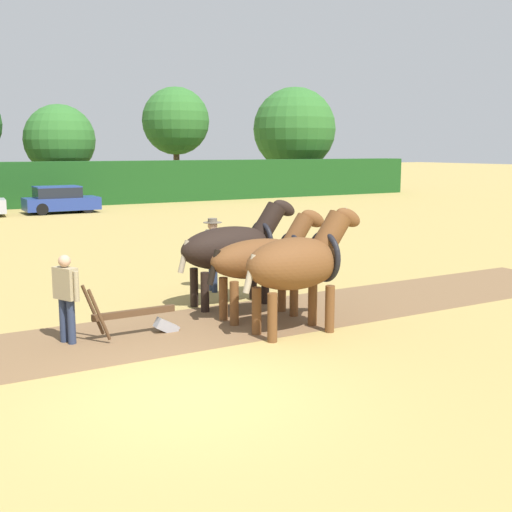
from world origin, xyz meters
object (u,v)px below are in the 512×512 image
(tree_center_left, at_px, (60,140))
(tree_center, at_px, (176,121))
(farmer_beside_team, at_px, (213,248))
(farmer_at_plow, at_px, (66,293))
(draft_horse_lead_right, at_px, (264,258))
(draft_horse_lead_left, at_px, (299,262))
(plow, at_px, (141,318))
(tree_center_right, at_px, (295,129))
(parked_car_center, at_px, (60,200))
(draft_horse_trail_left, at_px, (234,247))

(tree_center_left, relative_size, tree_center, 0.80)
(tree_center_left, bearing_deg, farmer_beside_team, -96.44)
(farmer_at_plow, bearing_deg, tree_center_left, 50.70)
(draft_horse_lead_right, bearing_deg, draft_horse_lead_left, -90.33)
(plow, bearing_deg, draft_horse_lead_right, -0.00)
(tree_center, relative_size, plow, 4.44)
(plow, height_order, farmer_at_plow, farmer_at_plow)
(plow, bearing_deg, tree_center, 65.91)
(tree_center_right, height_order, parked_car_center, tree_center_right)
(tree_center_right, relative_size, plow, 4.72)
(draft_horse_lead_left, bearing_deg, draft_horse_trail_left, 89.87)
(tree_center, bearing_deg, tree_center_left, -176.62)
(tree_center_left, height_order, tree_center_right, tree_center_right)
(farmer_beside_team, bearing_deg, draft_horse_trail_left, -89.89)
(tree_center, relative_size, farmer_at_plow, 4.94)
(draft_horse_lead_right, relative_size, farmer_beside_team, 1.58)
(draft_horse_lead_right, xyz_separation_m, draft_horse_trail_left, (-0.01, 1.28, 0.06))
(tree_center_left, xyz_separation_m, tree_center, (8.47, 0.50, 1.41))
(farmer_at_plow, xyz_separation_m, farmer_beside_team, (4.10, 2.51, 0.14))
(draft_horse_trail_left, height_order, parked_car_center, draft_horse_trail_left)
(draft_horse_trail_left, distance_m, farmer_beside_team, 1.46)
(plow, relative_size, farmer_at_plow, 1.11)
(draft_horse_lead_right, height_order, plow, draft_horse_lead_right)
(tree_center_left, xyz_separation_m, tree_center_right, (18.94, 0.75, 1.01))
(parked_car_center, bearing_deg, tree_center_left, 75.98)
(tree_center_right, relative_size, parked_car_center, 2.15)
(tree_center_left, height_order, farmer_at_plow, tree_center_left)
(tree_center, height_order, plow, tree_center)
(farmer_at_plow, distance_m, farmer_beside_team, 4.81)
(tree_center_left, distance_m, farmer_at_plow, 33.37)
(plow, relative_size, farmer_beside_team, 0.99)
(tree_center_left, xyz_separation_m, parked_car_center, (-2.03, -8.30, -3.30))
(draft_horse_lead_left, bearing_deg, plow, 154.15)
(tree_center_left, height_order, draft_horse_lead_left, tree_center_left)
(tree_center_left, xyz_separation_m, draft_horse_lead_left, (-3.53, -33.85, -2.66))
(farmer_at_plow, relative_size, parked_car_center, 0.41)
(parked_car_center, bearing_deg, draft_horse_trail_left, -94.00)
(draft_horse_lead_left, relative_size, parked_car_center, 0.68)
(tree_center_right, bearing_deg, tree_center, -178.64)
(tree_center_right, relative_size, farmer_beside_team, 4.68)
(draft_horse_trail_left, relative_size, plow, 1.68)
(draft_horse_trail_left, distance_m, plow, 3.09)
(tree_center_left, bearing_deg, tree_center_right, 2.27)
(draft_horse_lead_left, bearing_deg, farmer_at_plow, 159.19)
(tree_center, xyz_separation_m, farmer_at_plow, (-15.94, -32.87, -4.49))
(tree_center, distance_m, tree_center_right, 10.47)
(tree_center_left, bearing_deg, farmer_at_plow, -102.99)
(tree_center_right, height_order, draft_horse_lead_left, tree_center_right)
(draft_horse_lead_right, height_order, farmer_beside_team, draft_horse_lead_right)
(farmer_at_plow, bearing_deg, parked_car_center, 50.96)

